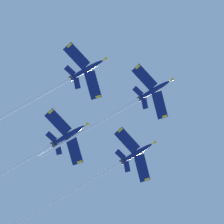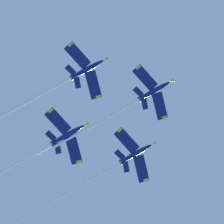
% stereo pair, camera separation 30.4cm
% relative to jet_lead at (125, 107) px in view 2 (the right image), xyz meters
% --- Properties ---
extents(jet_lead, '(38.77, 36.44, 11.71)m').
position_rel_jet_lead_xyz_m(jet_lead, '(0.00, 0.00, 0.00)').
color(jet_lead, navy).
extents(jet_left_wing, '(41.79, 39.86, 13.87)m').
position_rel_jet_lead_xyz_m(jet_left_wing, '(-22.04, 0.26, -3.92)').
color(jet_left_wing, navy).
extents(jet_right_wing, '(39.58, 37.13, 12.15)m').
position_rel_jet_lead_xyz_m(jet_right_wing, '(0.04, -22.51, -3.89)').
color(jet_right_wing, navy).
extents(jet_slot, '(37.72, 35.58, 12.45)m').
position_rel_jet_lead_xyz_m(jet_slot, '(-21.01, -20.77, -6.50)').
color(jet_slot, navy).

